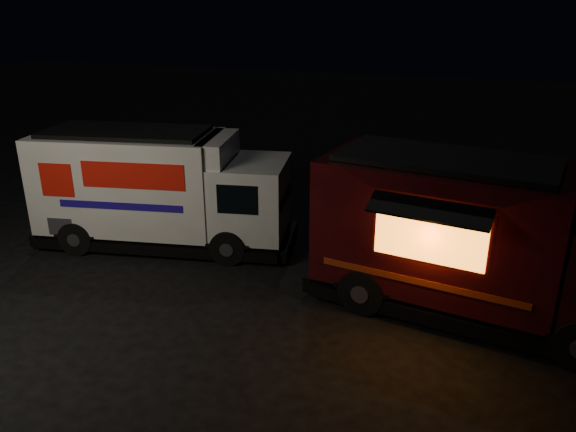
# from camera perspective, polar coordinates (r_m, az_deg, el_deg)

# --- Properties ---
(ground) EXTENTS (80.00, 80.00, 0.00)m
(ground) POSITION_cam_1_polar(r_m,az_deg,el_deg) (12.32, -8.19, -8.66)
(ground) COLOR black
(ground) RESTS_ON ground
(white_truck) EXTENTS (7.01, 3.48, 3.04)m
(white_truck) POSITION_cam_1_polar(r_m,az_deg,el_deg) (14.83, -12.47, 2.72)
(white_truck) COLOR white
(white_truck) RESTS_ON ground
(red_truck) EXTENTS (7.25, 3.62, 3.23)m
(red_truck) POSITION_cam_1_polar(r_m,az_deg,el_deg) (11.78, 19.40, -2.41)
(red_truck) COLOR #3D0B0B
(red_truck) RESTS_ON ground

